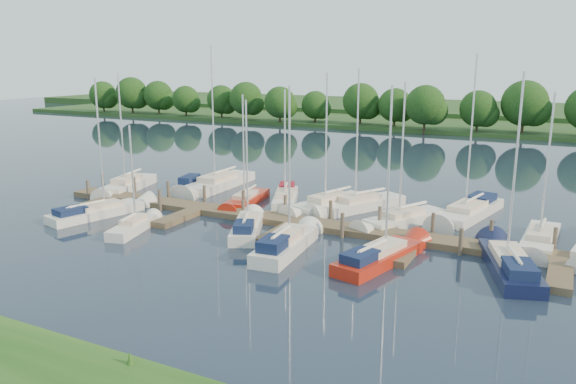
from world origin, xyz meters
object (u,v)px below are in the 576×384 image
at_px(dock, 295,225).
at_px(sailboat_n_5, 328,206).
at_px(sailboat_n_0, 127,187).
at_px(sailboat_s_2, 247,228).
at_px(motorboat, 189,186).

xyz_separation_m(dock, sailboat_n_5, (0.14, 5.25, 0.08)).
distance_m(dock, sailboat_n_0, 17.95).
bearing_deg(sailboat_s_2, sailboat_n_5, 48.71).
bearing_deg(sailboat_n_5, dock, 107.54).
distance_m(dock, motorboat, 14.39).
height_order(sailboat_n_0, sailboat_s_2, sailboat_n_0).
relative_size(sailboat_n_0, sailboat_s_2, 1.16).
xyz_separation_m(sailboat_n_0, sailboat_s_2, (15.43, -5.81, 0.04)).
height_order(dock, sailboat_n_5, sailboat_n_5).
bearing_deg(motorboat, dock, 144.76).
bearing_deg(sailboat_n_5, motorboat, 16.00).
distance_m(sailboat_n_0, sailboat_s_2, 16.49).
distance_m(dock, sailboat_s_2, 3.29).
relative_size(dock, sailboat_n_5, 3.83).
bearing_deg(sailboat_n_0, sailboat_s_2, 146.07).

